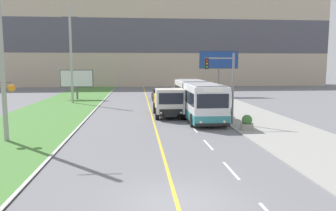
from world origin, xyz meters
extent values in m
plane|color=slate|center=(0.00, 0.00, 0.00)|extent=(300.00, 300.00, 0.00)
cube|color=#B2B2AD|center=(-5.58, 0.00, 0.04)|extent=(0.16, 140.00, 0.08)
cube|color=gold|center=(0.00, 0.00, 0.00)|extent=(0.14, 140.00, 0.01)
cube|color=silver|center=(2.75, 3.20, 0.00)|extent=(0.12, 2.40, 0.01)
cube|color=silver|center=(2.75, 7.80, 0.00)|extent=(0.12, 2.40, 0.01)
cube|color=silver|center=(2.75, 12.40, 0.00)|extent=(0.12, 2.40, 0.01)
cube|color=silver|center=(2.75, 17.00, 0.00)|extent=(0.12, 2.40, 0.01)
cube|color=silver|center=(2.75, 21.60, 0.00)|extent=(0.12, 2.40, 0.01)
cube|color=silver|center=(2.75, 26.20, 0.00)|extent=(0.12, 2.40, 0.01)
cube|color=silver|center=(2.75, 30.80, 0.00)|extent=(0.12, 2.40, 0.01)
cube|color=#BCAD93|center=(0.00, 62.15, 9.99)|extent=(80.00, 8.00, 19.98)
cube|color=#4C4C56|center=(0.00, 58.13, 10.49)|extent=(80.00, 0.04, 6.99)
cube|color=silver|center=(3.96, 14.79, 1.64)|extent=(2.57, 5.61, 2.73)
cube|color=teal|center=(3.96, 14.79, 0.62)|extent=(2.59, 5.63, 0.70)
cube|color=black|center=(3.96, 14.79, 2.05)|extent=(2.59, 5.16, 0.95)
cube|color=gray|center=(3.96, 14.79, 3.04)|extent=(2.18, 5.05, 0.08)
cube|color=silver|center=(3.96, 21.30, 1.64)|extent=(2.57, 5.61, 2.73)
cube|color=teal|center=(3.96, 21.30, 0.62)|extent=(2.59, 5.63, 0.70)
cube|color=black|center=(3.96, 21.30, 2.05)|extent=(2.59, 5.16, 0.95)
cube|color=gray|center=(3.96, 21.30, 3.04)|extent=(2.18, 5.05, 0.08)
cube|color=#474747|center=(3.96, 18.05, 1.64)|extent=(2.36, 0.90, 2.51)
cube|color=black|center=(3.96, 11.97, 2.05)|extent=(2.26, 0.04, 1.00)
cube|color=black|center=(3.96, 11.96, 0.38)|extent=(2.52, 0.06, 0.20)
sphere|color=#F4EAB2|center=(3.12, 11.95, 0.57)|extent=(0.20, 0.20, 0.20)
sphere|color=#F4EAB2|center=(4.80, 11.95, 0.57)|extent=(0.20, 0.20, 0.20)
cube|color=white|center=(3.96, 11.97, 2.82)|extent=(1.41, 0.04, 0.28)
cylinder|color=black|center=(2.74, 13.22, 0.50)|extent=(0.28, 1.00, 1.00)
cylinder|color=black|center=(5.18, 13.22, 0.50)|extent=(0.28, 1.00, 1.00)
cylinder|color=black|center=(2.74, 16.59, 0.50)|extent=(0.28, 1.00, 1.00)
cylinder|color=black|center=(5.18, 16.59, 0.50)|extent=(0.28, 1.00, 1.00)
cylinder|color=black|center=(2.74, 21.86, 0.50)|extent=(0.28, 1.00, 1.00)
cylinder|color=black|center=(5.18, 21.86, 0.50)|extent=(0.28, 1.00, 1.00)
cube|color=black|center=(1.43, 18.94, 0.45)|extent=(1.05, 6.16, 0.20)
cube|color=beige|center=(1.43, 16.99, 1.55)|extent=(2.34, 2.27, 2.00)
cube|color=black|center=(1.43, 15.84, 1.85)|extent=(1.99, 0.04, 0.90)
cube|color=black|center=(1.43, 15.83, 0.77)|extent=(1.87, 0.06, 0.44)
sphere|color=silver|center=(0.61, 15.82, 0.70)|extent=(0.18, 0.18, 0.18)
sphere|color=silver|center=(2.25, 15.82, 0.70)|extent=(0.18, 0.18, 0.18)
cube|color=#B7931E|center=(1.43, 20.20, 0.61)|extent=(2.22, 3.64, 0.12)
cube|color=#B7931E|center=(0.38, 20.20, 1.15)|extent=(0.12, 3.64, 1.22)
cube|color=#B7931E|center=(2.48, 20.20, 1.15)|extent=(0.12, 3.64, 1.22)
cube|color=#B7931E|center=(1.43, 18.44, 1.15)|extent=(2.22, 0.12, 1.22)
cube|color=#B7931E|center=(1.43, 21.96, 1.15)|extent=(2.22, 0.12, 1.22)
cube|color=#B7931E|center=(1.43, 18.44, 1.88)|extent=(2.22, 0.12, 0.24)
cylinder|color=black|center=(0.36, 16.76, 0.52)|extent=(0.30, 1.04, 1.04)
cylinder|color=black|center=(2.50, 16.76, 0.52)|extent=(0.30, 1.04, 1.04)
cylinder|color=black|center=(0.36, 20.38, 0.52)|extent=(0.30, 1.04, 1.04)
cylinder|color=black|center=(2.50, 20.38, 0.52)|extent=(0.30, 1.04, 1.04)
cube|color=black|center=(1.51, 31.92, 0.49)|extent=(1.80, 4.30, 0.61)
cube|color=black|center=(1.51, 32.03, 1.12)|extent=(1.53, 2.36, 0.65)
cylinder|color=black|center=(0.70, 30.63, 0.31)|extent=(0.18, 0.62, 0.62)
cylinder|color=black|center=(2.32, 30.63, 0.31)|extent=(0.18, 0.62, 0.62)
cylinder|color=black|center=(0.70, 33.21, 0.31)|extent=(0.18, 0.62, 0.62)
cylinder|color=black|center=(2.32, 33.21, 0.31)|extent=(0.18, 0.62, 0.62)
cylinder|color=#9E9E99|center=(-9.15, 9.87, 5.71)|extent=(0.28, 0.28, 11.42)
sphere|color=orange|center=(-8.70, 9.87, 3.20)|extent=(0.44, 0.44, 0.44)
cylinder|color=#333333|center=(-8.92, 9.87, 3.52)|extent=(0.45, 0.04, 0.04)
cylinder|color=#9E9E99|center=(-9.02, 29.62, 5.73)|extent=(0.28, 0.28, 11.46)
cylinder|color=#4C4C4C|center=(-9.02, 29.62, 10.09)|extent=(1.80, 0.08, 0.08)
cylinder|color=slate|center=(5.95, 13.91, 2.72)|extent=(0.16, 0.16, 5.44)
cylinder|color=slate|center=(4.85, 13.91, 5.04)|extent=(2.20, 0.10, 0.10)
cube|color=black|center=(3.89, 13.91, 4.64)|extent=(0.28, 0.24, 0.80)
sphere|color=red|center=(3.89, 13.78, 4.88)|extent=(0.14, 0.14, 0.14)
sphere|color=orange|center=(3.89, 13.78, 4.64)|extent=(0.14, 0.14, 0.14)
sphere|color=green|center=(3.89, 13.78, 4.40)|extent=(0.14, 0.14, 0.14)
cylinder|color=#59595B|center=(10.60, 36.94, 2.04)|extent=(0.24, 0.24, 4.08)
cube|color=#333333|center=(10.60, 36.94, 5.29)|extent=(5.74, 0.20, 2.58)
cube|color=navy|center=(10.60, 36.83, 5.29)|extent=(5.58, 0.02, 2.42)
cylinder|color=#59595B|center=(-9.18, 33.66, 0.87)|extent=(0.24, 0.24, 1.74)
cube|color=#333333|center=(-9.18, 33.66, 2.78)|extent=(4.23, 0.20, 2.25)
cube|color=silver|center=(-9.18, 33.55, 2.78)|extent=(4.07, 0.02, 2.09)
cylinder|color=gray|center=(6.30, 11.55, 0.29)|extent=(0.90, 0.90, 0.43)
sphere|color=#3D6B33|center=(6.30, 11.55, 0.76)|extent=(0.72, 0.72, 0.72)
cylinder|color=gray|center=(6.23, 16.30, 0.29)|extent=(0.93, 0.93, 0.43)
sphere|color=#3D6B33|center=(6.23, 16.30, 0.76)|extent=(0.75, 0.75, 0.75)
camera|label=1|loc=(-1.26, -10.26, 4.57)|focal=35.00mm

